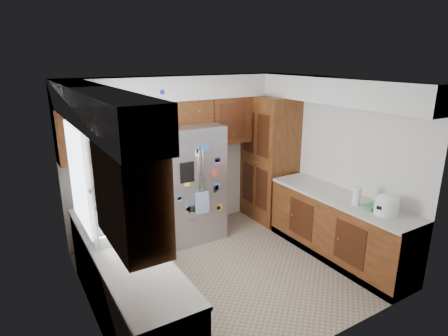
{
  "coord_description": "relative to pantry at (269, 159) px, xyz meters",
  "views": [
    {
      "loc": [
        -2.39,
        -3.75,
        2.78
      ],
      "look_at": [
        0.1,
        0.35,
        1.34
      ],
      "focal_mm": 30.0,
      "sensor_mm": 36.0,
      "label": 1
    }
  ],
  "objects": [
    {
      "name": "fridge",
      "position": [
        -1.5,
        0.05,
        -0.17
      ],
      "size": [
        0.9,
        0.79,
        1.8
      ],
      "color": "#9C9BA0",
      "rests_on": "ground"
    },
    {
      "name": "fridge_top_items",
      "position": [
        -1.69,
        0.21,
        1.2
      ],
      "size": [
        0.79,
        0.29,
        0.29
      ],
      "color": "#1629AC",
      "rests_on": "bridge_cabinet"
    },
    {
      "name": "rice_cooker",
      "position": [
        -0.0,
        -2.32,
        -0.02
      ],
      "size": [
        0.3,
        0.29,
        0.25
      ],
      "color": "white",
      "rests_on": "right_counter_run"
    },
    {
      "name": "right_counter_run",
      "position": [
        0.0,
        -1.62,
        -0.65
      ],
      "size": [
        0.63,
        2.25,
        0.92
      ],
      "color": "#3D210B",
      "rests_on": "ground"
    },
    {
      "name": "sink_assembly",
      "position": [
        -3.0,
        -1.05,
        -0.09
      ],
      "size": [
        0.52,
        0.7,
        0.37
      ],
      "color": "white",
      "rests_on": "left_counter_run"
    },
    {
      "name": "left_counter_run",
      "position": [
        -2.86,
        -1.12,
        -0.65
      ],
      "size": [
        1.36,
        3.2,
        0.92
      ],
      "color": "#3D210B",
      "rests_on": "ground"
    },
    {
      "name": "pantry",
      "position": [
        0.0,
        0.0,
        0.0
      ],
      "size": [
        0.6,
        0.9,
        2.15
      ],
      "primitive_type": "cube",
      "color": "#3D210B",
      "rests_on": "ground"
    },
    {
      "name": "room_shell",
      "position": [
        -1.61,
        -0.79,
        0.75
      ],
      "size": [
        3.64,
        3.24,
        2.52
      ],
      "color": "silver",
      "rests_on": "ground"
    },
    {
      "name": "left_counter_clutter",
      "position": [
        -2.98,
        -0.31,
        -0.02
      ],
      "size": [
        0.34,
        0.83,
        0.38
      ],
      "color": "black",
      "rests_on": "left_counter_run"
    },
    {
      "name": "bridge_cabinet",
      "position": [
        -1.5,
        0.28,
        0.9
      ],
      "size": [
        0.96,
        0.34,
        0.35
      ],
      "primitive_type": "cube",
      "color": "#3D210B",
      "rests_on": "fridge"
    },
    {
      "name": "paper_towel",
      "position": [
        -0.08,
        -1.93,
        -0.03
      ],
      "size": [
        0.11,
        0.11,
        0.24
      ],
      "primitive_type": "cylinder",
      "color": "white",
      "rests_on": "right_counter_run"
    },
    {
      "name": "floor",
      "position": [
        -1.5,
        -1.15,
        -1.07
      ],
      "size": [
        3.6,
        3.6,
        0.0
      ],
      "primitive_type": "plane",
      "color": "tan",
      "rests_on": "ground"
    }
  ]
}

